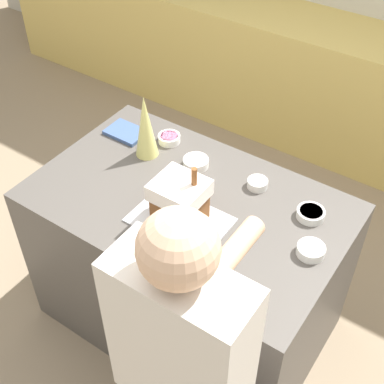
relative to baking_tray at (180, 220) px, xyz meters
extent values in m
plane|color=gray|center=(-0.05, 0.13, -0.90)|extent=(12.00, 12.00, 0.00)
cube|color=#DBBC60|center=(-0.05, 2.05, -0.44)|extent=(6.00, 0.60, 0.92)
cube|color=#514C47|center=(-0.05, 0.13, -0.45)|extent=(1.42, 0.89, 0.90)
cube|color=silver|center=(0.00, 0.00, 0.00)|extent=(0.41, 0.29, 0.01)
cube|color=brown|center=(0.00, 0.00, 0.07)|extent=(0.19, 0.17, 0.13)
cube|color=white|center=(0.00, 0.00, 0.17)|extent=(0.21, 0.19, 0.07)
cylinder|color=brown|center=(0.05, 0.03, 0.25)|extent=(0.02, 0.02, 0.08)
cone|color=#DBD675|center=(-0.40, 0.29, 0.16)|extent=(0.11, 0.11, 0.33)
cylinder|color=white|center=(0.54, 0.14, 0.02)|extent=(0.12, 0.12, 0.04)
cylinder|color=pink|center=(0.54, 0.14, 0.03)|extent=(0.09, 0.09, 0.01)
cylinder|color=silver|center=(0.17, 0.38, 0.02)|extent=(0.09, 0.09, 0.04)
cylinder|color=pink|center=(0.17, 0.38, 0.03)|extent=(0.08, 0.08, 0.01)
cylinder|color=white|center=(-0.15, 0.34, 0.02)|extent=(0.12, 0.12, 0.04)
cylinder|color=orange|center=(-0.15, 0.34, 0.03)|extent=(0.10, 0.10, 0.01)
cylinder|color=white|center=(-0.37, 0.43, 0.02)|extent=(0.11, 0.11, 0.04)
cylinder|color=pink|center=(-0.37, 0.43, 0.03)|extent=(0.09, 0.09, 0.01)
cylinder|color=silver|center=(0.45, 0.34, 0.01)|extent=(0.12, 0.12, 0.04)
cylinder|color=red|center=(0.45, 0.34, 0.03)|extent=(0.10, 0.10, 0.01)
cube|color=#3F598C|center=(-0.59, 0.35, 0.01)|extent=(0.20, 0.14, 0.02)
cube|color=silver|center=(0.43, -0.60, 0.22)|extent=(0.43, 0.20, 0.64)
sphere|color=#DBAD89|center=(0.43, -0.60, 0.65)|extent=(0.22, 0.22, 0.22)
cylinder|color=#DBAD89|center=(0.43, -0.38, 0.36)|extent=(0.07, 0.43, 0.07)
camera|label=1|loc=(0.95, -1.30, 1.64)|focal=50.00mm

